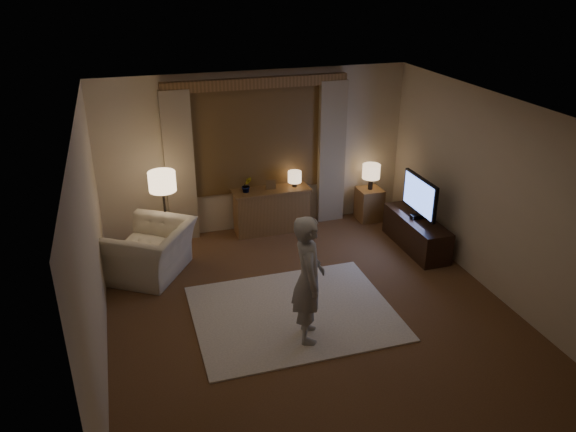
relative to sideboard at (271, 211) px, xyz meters
name	(u,v)px	position (x,y,z in m)	size (l,w,h in m)	color
room	(300,202)	(-0.16, -2.00, 0.98)	(5.04, 5.54, 2.64)	brown
rug	(294,313)	(-0.38, -2.43, -0.34)	(2.50, 2.00, 0.02)	white
sideboard	(271,211)	(0.00, 0.00, 0.00)	(1.20, 0.40, 0.70)	brown
picture_frame	(271,186)	(0.00, 0.00, 0.45)	(0.16, 0.02, 0.20)	brown
plant	(247,185)	(-0.40, 0.00, 0.50)	(0.17, 0.13, 0.30)	#999999
table_lamp_sideboard	(295,177)	(0.40, 0.00, 0.55)	(0.22, 0.22, 0.30)	black
floor_lamp	(163,186)	(-1.73, -0.40, 0.78)	(0.39, 0.39, 1.35)	black
armchair	(151,251)	(-2.00, -0.88, 0.02)	(1.13, 0.99, 0.73)	beige
side_table	(369,204)	(1.74, -0.05, -0.07)	(0.40, 0.40, 0.56)	brown
table_lamp_side	(371,172)	(1.74, -0.05, 0.52)	(0.30, 0.30, 0.44)	black
tv_stand	(416,233)	(1.99, -1.24, -0.10)	(0.45, 1.40, 0.50)	black
tv	(420,196)	(1.99, -1.24, 0.52)	(0.22, 0.92, 0.66)	black
person	(308,279)	(-0.38, -2.95, 0.45)	(0.57, 0.37, 1.56)	#A6A299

